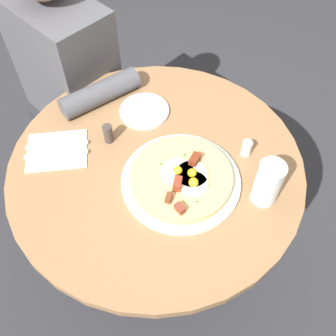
{
  "coord_description": "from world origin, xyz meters",
  "views": [
    {
      "loc": [
        -0.48,
        0.44,
        1.6
      ],
      "look_at": [
        -0.05,
        0.0,
        0.75
      ],
      "focal_mm": 41.25,
      "sensor_mm": 36.0,
      "label": 1
    }
  ],
  "objects": [
    {
      "name": "ground_plane",
      "position": [
        0.0,
        0.0,
        0.0
      ],
      "size": [
        6.0,
        6.0,
        0.0
      ],
      "primitive_type": "plane",
      "color": "#2D2D33"
    },
    {
      "name": "salt_shaker",
      "position": [
        -0.16,
        -0.2,
        0.75
      ],
      "size": [
        0.03,
        0.03,
        0.05
      ],
      "primitive_type": "cylinder",
      "color": "white",
      "rests_on": "dining_table"
    },
    {
      "name": "water_glass",
      "position": [
        -0.28,
        -0.11,
        0.8
      ],
      "size": [
        0.07,
        0.07,
        0.14
      ],
      "primitive_type": "cylinder",
      "color": "silver",
      "rests_on": "dining_table"
    },
    {
      "name": "pepper_shaker",
      "position": [
        0.16,
        0.04,
        0.76
      ],
      "size": [
        0.03,
        0.03,
        0.06
      ],
      "primitive_type": "cylinder",
      "color": "#3F3833",
      "rests_on": "dining_table"
    },
    {
      "name": "knife",
      "position": [
        0.22,
        0.18,
        0.74
      ],
      "size": [
        0.12,
        0.15,
        0.0
      ],
      "primitive_type": "cube",
      "rotation": [
        0.0,
        0.0,
        0.89
      ],
      "color": "silver",
      "rests_on": "napkin"
    },
    {
      "name": "bread_plate",
      "position": [
        0.16,
        -0.11,
        0.73
      ],
      "size": [
        0.15,
        0.15,
        0.01
      ],
      "primitive_type": "cylinder",
      "color": "white",
      "rests_on": "dining_table"
    },
    {
      "name": "dining_table",
      "position": [
        0.0,
        0.0,
        0.56
      ],
      "size": [
        0.83,
        0.83,
        0.73
      ],
      "color": "olive",
      "rests_on": "ground_plane"
    },
    {
      "name": "person_seated",
      "position": [
        0.57,
        -0.11,
        0.51
      ],
      "size": [
        0.52,
        0.33,
        1.14
      ],
      "color": "#2D2D33",
      "rests_on": "ground_plane"
    },
    {
      "name": "fork",
      "position": [
        0.25,
        0.16,
        0.74
      ],
      "size": [
        0.12,
        0.15,
        0.0
      ],
      "primitive_type": "cube",
      "rotation": [
        0.0,
        0.0,
        0.89
      ],
      "color": "silver",
      "rests_on": "napkin"
    },
    {
      "name": "pizza_plate",
      "position": [
        -0.1,
        0.0,
        0.73
      ],
      "size": [
        0.32,
        0.32,
        0.01
      ],
      "primitive_type": "cylinder",
      "color": "silver",
      "rests_on": "dining_table"
    },
    {
      "name": "napkin",
      "position": [
        0.23,
        0.17,
        0.73
      ],
      "size": [
        0.22,
        0.22,
        0.0
      ],
      "primitive_type": "cube",
      "rotation": [
        0.0,
        0.0,
        0.89
      ],
      "color": "white",
      "rests_on": "dining_table"
    },
    {
      "name": "breakfast_pizza",
      "position": [
        -0.1,
        0.0,
        0.75
      ],
      "size": [
        0.27,
        0.27,
        0.05
      ],
      "color": "#DAB46D",
      "rests_on": "pizza_plate"
    }
  ]
}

